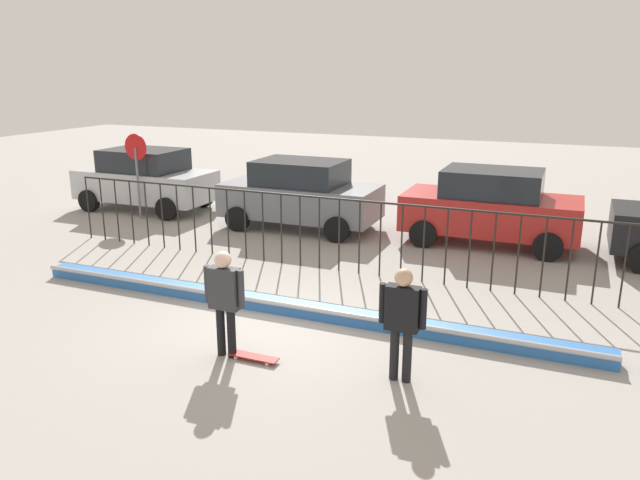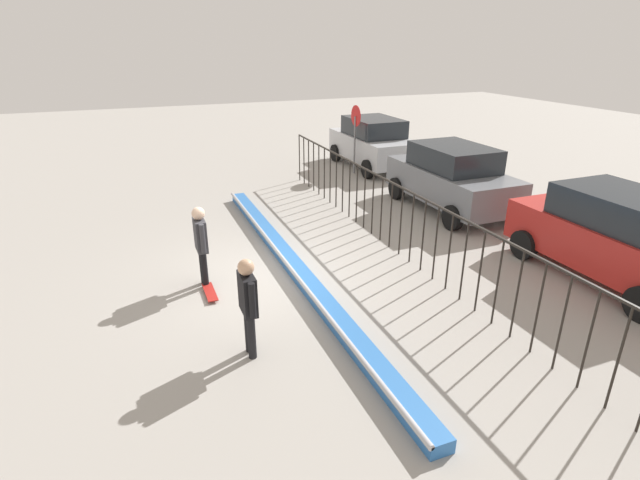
% 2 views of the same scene
% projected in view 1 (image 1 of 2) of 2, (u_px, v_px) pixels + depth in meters
% --- Properties ---
extents(ground_plane, '(60.00, 60.00, 0.00)m').
position_uv_depth(ground_plane, '(268.00, 329.00, 10.44)').
color(ground_plane, '#9E9991').
extents(bowl_coping_ledge, '(11.00, 0.40, 0.27)m').
position_uv_depth(bowl_coping_ledge, '(287.00, 307.00, 11.10)').
color(bowl_coping_ledge, '#2D6BB7').
rests_on(bowl_coping_ledge, ground).
extents(perimeter_fence, '(14.04, 0.04, 1.63)m').
position_uv_depth(perimeter_fence, '(339.00, 226.00, 13.17)').
color(perimeter_fence, black).
rests_on(perimeter_fence, ground).
extents(skateboarder, '(0.69, 0.26, 1.70)m').
position_uv_depth(skateboarder, '(224.00, 294.00, 9.20)').
color(skateboarder, black).
rests_on(skateboarder, ground).
extents(skateboard, '(0.80, 0.20, 0.07)m').
position_uv_depth(skateboard, '(254.00, 357.00, 9.31)').
color(skateboard, '#A51E19').
rests_on(skateboard, ground).
extents(camera_operator, '(0.68, 0.26, 1.68)m').
position_uv_depth(camera_operator, '(402.00, 315.00, 8.46)').
color(camera_operator, black).
rests_on(camera_operator, ground).
extents(parked_car_silver, '(4.30, 2.12, 1.90)m').
position_uv_depth(parked_car_silver, '(145.00, 179.00, 19.04)').
color(parked_car_silver, '#B7BABF').
rests_on(parked_car_silver, ground).
extents(parked_car_gray, '(4.30, 2.12, 1.90)m').
position_uv_depth(parked_car_gray, '(300.00, 194.00, 16.77)').
color(parked_car_gray, slate).
rests_on(parked_car_gray, ground).
extents(parked_car_red, '(4.30, 2.12, 1.90)m').
position_uv_depth(parked_car_red, '(491.00, 206.00, 15.26)').
color(parked_car_red, '#B2231E').
rests_on(parked_car_red, ground).
extents(stop_sign, '(0.76, 0.07, 2.50)m').
position_uv_depth(stop_sign, '(137.00, 164.00, 17.68)').
color(stop_sign, slate).
rests_on(stop_sign, ground).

